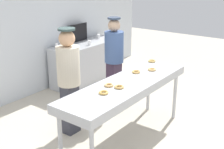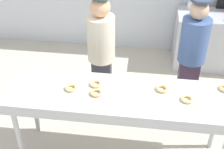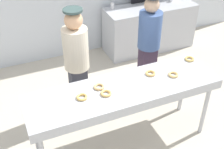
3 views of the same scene
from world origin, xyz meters
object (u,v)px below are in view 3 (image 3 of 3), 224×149
(glazed_donut_0, at_px, (106,93))
(paper_cup_2, at_px, (112,6))
(fryer_conveyor, at_px, (124,92))
(glazed_donut_1, at_px, (173,75))
(glazed_donut_2, at_px, (99,87))
(glazed_donut_4, at_px, (82,97))
(worker_baker, at_px, (149,43))
(prep_counter, at_px, (149,28))
(glazed_donut_3, at_px, (150,73))
(paper_cup_0, at_px, (150,8))
(glazed_donut_5, at_px, (190,59))
(worker_assistant, at_px, (76,58))

(glazed_donut_0, distance_m, paper_cup_2, 2.63)
(fryer_conveyor, relative_size, glazed_donut_1, 18.11)
(glazed_donut_2, distance_m, glazed_donut_4, 0.27)
(worker_baker, distance_m, prep_counter, 1.64)
(glazed_donut_0, relative_size, glazed_donut_3, 1.00)
(fryer_conveyor, distance_m, paper_cup_0, 2.44)
(glazed_donut_0, bearing_deg, fryer_conveyor, 8.52)
(fryer_conveyor, distance_m, worker_baker, 1.12)
(glazed_donut_0, xyz_separation_m, paper_cup_0, (1.70, 2.00, 0.01))
(glazed_donut_3, bearing_deg, fryer_conveyor, -164.35)
(paper_cup_2, bearing_deg, glazed_donut_4, -120.56)
(glazed_donut_3, relative_size, glazed_donut_5, 1.00)
(glazed_donut_2, xyz_separation_m, prep_counter, (1.85, 2.03, -0.49))
(glazed_donut_1, distance_m, worker_assistant, 1.31)
(glazed_donut_4, height_order, paper_cup_2, paper_cup_2)
(prep_counter, relative_size, paper_cup_2, 17.22)
(glazed_donut_5, height_order, worker_baker, worker_baker)
(glazed_donut_0, distance_m, worker_baker, 1.32)
(worker_assistant, xyz_separation_m, prep_counter, (1.90, 1.32, -0.50))
(fryer_conveyor, xyz_separation_m, glazed_donut_0, (-0.25, -0.04, 0.09))
(worker_assistant, bearing_deg, glazed_donut_1, 125.13)
(worker_baker, bearing_deg, glazed_donut_4, 18.45)
(prep_counter, bearing_deg, glazed_donut_1, -112.61)
(glazed_donut_2, bearing_deg, glazed_donut_5, 4.16)
(glazed_donut_5, xyz_separation_m, worker_assistant, (-1.41, 0.61, 0.00))
(glazed_donut_0, distance_m, prep_counter, 2.88)
(glazed_donut_2, xyz_separation_m, worker_baker, (1.05, 0.69, 0.01))
(glazed_donut_2, bearing_deg, worker_baker, 33.23)
(glazed_donut_3, bearing_deg, glazed_donut_0, -166.94)
(fryer_conveyor, distance_m, paper_cup_2, 2.50)
(glazed_donut_1, height_order, glazed_donut_5, same)
(glazed_donut_1, distance_m, paper_cup_0, 2.13)
(glazed_donut_1, bearing_deg, worker_assistant, 139.96)
(glazed_donut_2, xyz_separation_m, glazed_donut_4, (-0.25, -0.10, 0.00))
(glazed_donut_1, distance_m, glazed_donut_5, 0.47)
(glazed_donut_2, height_order, glazed_donut_3, same)
(prep_counter, bearing_deg, worker_assistant, -145.23)
(glazed_donut_4, height_order, worker_assistant, worker_assistant)
(fryer_conveyor, height_order, glazed_donut_1, glazed_donut_1)
(glazed_donut_1, relative_size, worker_assistant, 0.08)
(fryer_conveyor, height_order, glazed_donut_4, glazed_donut_4)
(prep_counter, relative_size, paper_cup_0, 17.22)
(glazed_donut_1, relative_size, paper_cup_2, 1.26)
(glazed_donut_5, xyz_separation_m, prep_counter, (0.49, 1.93, -0.49))
(glazed_donut_0, height_order, paper_cup_2, paper_cup_2)
(glazed_donut_3, bearing_deg, prep_counter, 60.40)
(worker_baker, xyz_separation_m, worker_assistant, (-1.10, 0.02, -0.00))
(glazed_donut_1, height_order, worker_assistant, worker_assistant)
(glazed_donut_5, bearing_deg, prep_counter, 75.64)
(fryer_conveyor, bearing_deg, worker_baker, 45.96)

